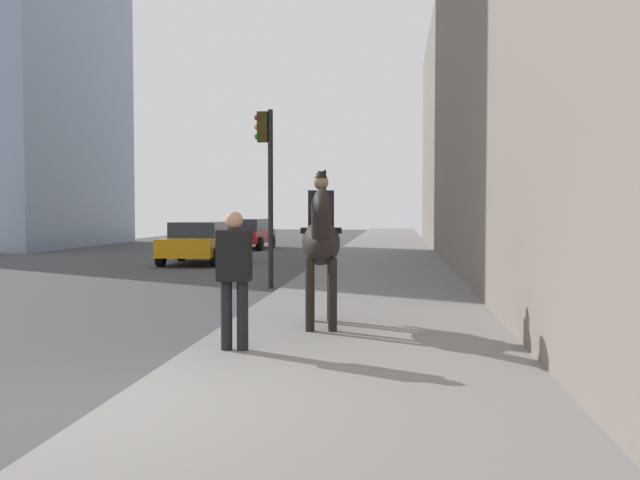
% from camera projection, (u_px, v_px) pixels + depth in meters
% --- Properties ---
extents(sidewalk_slab, '(120.00, 4.18, 0.12)m').
position_uv_depth(sidewalk_slab, '(340.00, 414.00, 5.87)').
color(sidewalk_slab, slate).
rests_on(sidewalk_slab, ground).
extents(mounted_horse_near, '(2.15, 0.73, 2.29)m').
position_uv_depth(mounted_horse_near, '(321.00, 240.00, 9.90)').
color(mounted_horse_near, black).
rests_on(mounted_horse_near, sidewalk_slab).
extents(pedestrian_greeting, '(0.26, 0.40, 1.70)m').
position_uv_depth(pedestrian_greeting, '(234.00, 271.00, 8.25)').
color(pedestrian_greeting, black).
rests_on(pedestrian_greeting, sidewalk_slab).
extents(car_near_lane, '(4.03, 2.02, 1.44)m').
position_uv_depth(car_near_lane, '(249.00, 233.00, 32.19)').
color(car_near_lane, maroon).
rests_on(car_near_lane, ground).
extents(car_mid_lane, '(4.14, 2.18, 1.44)m').
position_uv_depth(car_mid_lane, '(198.00, 242.00, 23.38)').
color(car_mid_lane, orange).
rests_on(car_mid_lane, ground).
extents(traffic_light_near_curb, '(0.20, 0.44, 4.18)m').
position_uv_depth(traffic_light_near_curb, '(267.00, 170.00, 15.81)').
color(traffic_light_near_curb, black).
rests_on(traffic_light_near_curb, ground).
extents(traffic_light_far_curb, '(0.20, 0.44, 3.59)m').
position_uv_depth(traffic_light_far_curb, '(323.00, 197.00, 29.29)').
color(traffic_light_far_curb, black).
rests_on(traffic_light_far_curb, ground).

